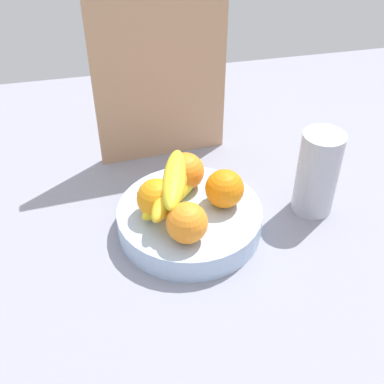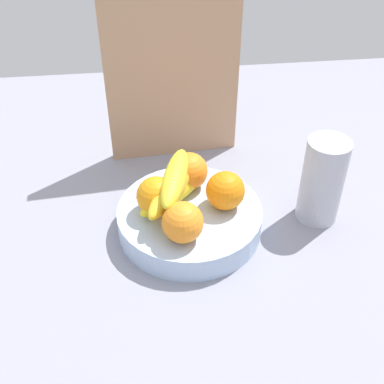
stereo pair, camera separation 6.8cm
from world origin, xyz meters
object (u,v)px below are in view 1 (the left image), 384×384
Objects in this scene: orange_front_right at (186,171)px; orange_front_left at (225,189)px; orange_center at (157,198)px; cutting_board at (160,81)px; orange_back_left at (187,223)px; fruit_bowl at (192,219)px; banana_bunch at (173,188)px; thermos_tumbler at (317,173)px.

orange_front_left is at bearing -48.90° from orange_front_right.
orange_center is 28.32cm from cutting_board.
fruit_bowl is at bearing 71.50° from orange_back_left.
orange_back_left is at bearing -100.80° from orange_front_right.
fruit_bowl is at bearing -92.20° from orange_front_right.
banana_bunch is at bearing 25.30° from orange_center.
thermos_tumbler reaches higher than orange_center.
banana_bunch is 27.65cm from thermos_tumbler.
orange_center is at bearing -154.70° from banana_bunch.
orange_back_left is 0.42× the size of thermos_tumbler.
thermos_tumbler is (25.40, -25.42, -9.40)cm from cutting_board.
thermos_tumbler reaches higher than banana_bunch.
thermos_tumbler reaches higher than orange_front_left.
orange_center is 1.00× the size of orange_back_left.
fruit_bowl is 8.59cm from orange_front_left.
orange_back_left is 34.94cm from cutting_board.
orange_back_left is at bearing -61.99° from orange_center.
thermos_tumbler reaches higher than orange_back_left.
fruit_bowl is 0.75× the size of cutting_board.
banana_bunch is at bearing 152.46° from fruit_bowl.
orange_front_left is 0.42× the size of thermos_tumbler.
banana_bunch is (-3.20, 1.67, 6.67)cm from fruit_bowl.
banana_bunch reaches higher than orange_back_left.
orange_front_right is 0.20× the size of cutting_board.
orange_front_right and orange_center have the same top height.
banana_bunch is (3.22, 1.52, 0.62)cm from orange_center.
fruit_bowl is 1.51× the size of banana_bunch.
cutting_board reaches higher than banana_bunch.
thermos_tumbler is at bearing -1.70° from banana_bunch.
orange_center is at bearing -106.12° from cutting_board.
fruit_bowl is 30.53cm from cutting_board.
orange_center is 3.62cm from banana_bunch.
thermos_tumbler is (24.43, 0.85, 6.13)cm from fruit_bowl.
thermos_tumbler reaches higher than fruit_bowl.
orange_center is (-12.53, -0.06, 0.00)cm from orange_front_left.
cutting_board is (-7.07, 26.06, 9.49)cm from orange_front_left.
cutting_board is at bearing 78.20° from orange_center.
orange_front_left is at bearing -178.00° from thermos_tumbler.
orange_back_left is (-2.72, -14.23, 0.00)cm from orange_front_right.
thermos_tumbler is (18.32, 0.64, 0.08)cm from orange_front_left.
cutting_board reaches higher than orange_front_left.
orange_front_left is at bearing 41.36° from orange_back_left.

